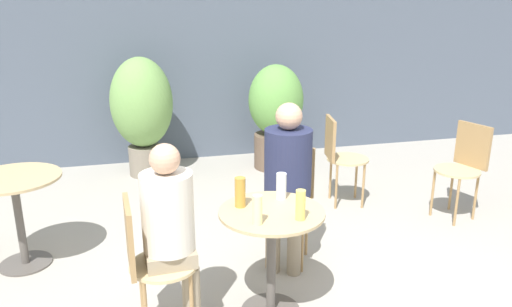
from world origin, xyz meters
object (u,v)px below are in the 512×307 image
seated_person_0 (288,173)px  seated_person_1 (171,223)px  bistro_chair_1 (148,255)px  beer_glass_1 (240,192)px  potted_plant_1 (276,112)px  beer_glass_0 (281,186)px  bistro_chair_2 (464,161)px  beer_glass_2 (257,210)px  bistro_chair_3 (339,152)px  potted_plant_0 (142,108)px  bistro_chair_0 (290,193)px  cafe_table_far (16,200)px  cafe_table_near (271,239)px  beer_glass_3 (301,205)px

seated_person_0 → seated_person_1: (-0.90, -0.59, -0.03)m
bistro_chair_1 → beer_glass_1: beer_glass_1 is taller
seated_person_0 → potted_plant_1: bearing=102.4°
bistro_chair_1 → beer_glass_0: size_ratio=5.06×
bistro_chair_1 → bistro_chair_2: same height
bistro_chair_1 → beer_glass_2: beer_glass_2 is taller
bistro_chair_3 → beer_glass_0: beer_glass_0 is taller
potted_plant_0 → potted_plant_1: size_ratio=1.09×
bistro_chair_0 → bistro_chair_2: same height
bistro_chair_3 → beer_glass_0: size_ratio=5.06×
bistro_chair_3 → potted_plant_0: (-1.83, 1.35, 0.25)m
bistro_chair_0 → seated_person_0: (-0.06, -0.13, 0.21)m
seated_person_1 → potted_plant_0: potted_plant_0 is taller
cafe_table_far → potted_plant_1: bearing=35.0°
seated_person_0 → beer_glass_2: size_ratio=7.15×
bistro_chair_0 → beer_glass_1: bearing=-105.5°
bistro_chair_3 → seated_person_0: bearing=150.3°
bistro_chair_1 → seated_person_1: 0.24m
bistro_chair_0 → cafe_table_near: bearing=-90.0°
seated_person_0 → potted_plant_0: size_ratio=0.93×
bistro_chair_2 → seated_person_0: bearing=-92.9°
cafe_table_near → potted_plant_1: 2.96m
bistro_chair_2 → seated_person_1: bearing=-86.1°
cafe_table_far → potted_plant_1: potted_plant_1 is taller
cafe_table_near → cafe_table_far: (-1.68, 1.05, 0.01)m
bistro_chair_3 → beer_glass_0: 1.77m
cafe_table_far → bistro_chair_3: bistro_chair_3 is taller
cafe_table_far → beer_glass_0: beer_glass_0 is taller
bistro_chair_2 → potted_plant_0: potted_plant_0 is taller
beer_glass_3 → potted_plant_0: (-0.82, 3.10, -0.02)m
cafe_table_near → seated_person_0: size_ratio=0.57×
cafe_table_near → bistro_chair_2: (2.14, 1.04, 0.01)m
cafe_table_far → potted_plant_0: (0.99, 1.89, 0.26)m
beer_glass_3 → bistro_chair_1: bearing=172.7°
potted_plant_1 → beer_glass_2: bearing=-108.2°
cafe_table_far → beer_glass_0: bearing=-26.1°
cafe_table_far → beer_glass_1: beer_glass_1 is taller
cafe_table_far → beer_glass_1: (1.51, -0.94, 0.28)m
bistro_chair_0 → seated_person_1: size_ratio=0.73×
cafe_table_near → beer_glass_0: bearing=56.9°
seated_person_1 → potted_plant_1: size_ratio=0.97×
seated_person_1 → beer_glass_1: size_ratio=6.30×
bistro_chair_0 → beer_glass_0: 0.62m
cafe_table_far → seated_person_0: bearing=-14.2°
cafe_table_near → beer_glass_1: 0.36m
seated_person_0 → potted_plant_0: potted_plant_0 is taller
potted_plant_0 → beer_glass_0: bearing=-73.8°
beer_glass_0 → beer_glass_1: (-0.29, -0.06, 0.01)m
bistro_chair_0 → bistro_chair_3: size_ratio=1.00×
bistro_chair_2 → beer_glass_1: size_ratio=4.59×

